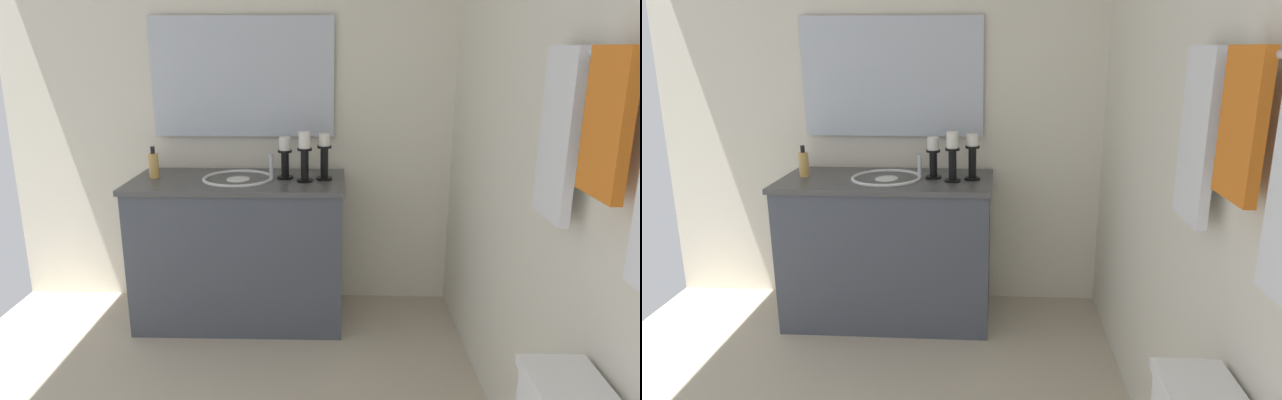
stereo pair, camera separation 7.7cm
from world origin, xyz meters
TOP-DOWN VIEW (x-y plane):
  - wall_back at (0.00, 1.37)m, footprint 2.66×0.04m
  - wall_left at (-1.33, 0.00)m, footprint 0.04×2.74m
  - vanity_cabinet at (-1.00, 0.09)m, footprint 0.58×1.21m
  - sink_basin at (-1.00, 0.09)m, footprint 0.40×0.40m
  - mirror at (-1.28, 0.09)m, footprint 0.02×1.07m
  - candle_holder_tall at (-1.01, 0.58)m, footprint 0.09×0.09m
  - candle_holder_short at (-0.95, 0.47)m, footprint 0.09×0.09m
  - candle_holder_mid at (-1.03, 0.36)m, footprint 0.09×0.09m
  - soap_bottle at (-1.03, -0.39)m, footprint 0.06×0.06m
  - towel_bar at (0.68, 1.31)m, footprint 0.84×0.02m
  - towel_near_vanity at (0.40, 1.29)m, footprint 0.22×0.03m
  - towel_center at (0.68, 1.29)m, footprint 0.20×0.03m

SIDE VIEW (x-z plane):
  - vanity_cabinet at x=-1.00m, z-range 0.00..0.85m
  - sink_basin at x=-1.00m, z-range 0.69..0.93m
  - soap_bottle at x=-1.03m, z-range 0.83..1.01m
  - candle_holder_mid at x=-1.03m, z-range 0.86..1.09m
  - candle_holder_tall at x=-1.01m, z-range 0.86..1.11m
  - candle_holder_short at x=-0.95m, z-range 0.86..1.14m
  - wall_back at x=0.00m, z-range 0.00..2.45m
  - wall_left at x=-1.33m, z-range 0.00..2.45m
  - towel_near_vanity at x=0.40m, z-range 1.07..1.57m
  - towel_center at x=0.68m, z-range 1.21..1.57m
  - mirror at x=-1.28m, z-range 1.05..1.74m
  - towel_bar at x=0.68m, z-range 1.54..1.56m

